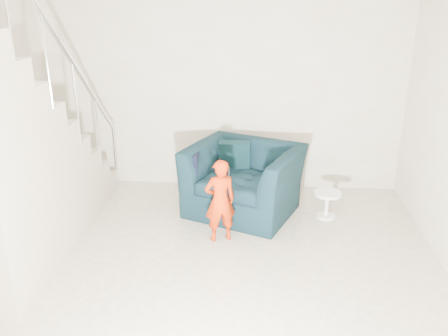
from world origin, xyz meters
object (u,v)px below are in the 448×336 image
(toddler, at_px, (220,201))
(side_table, at_px, (327,200))
(staircase, at_px, (8,176))
(armchair, at_px, (244,180))

(toddler, distance_m, side_table, 1.48)
(toddler, bearing_deg, side_table, -172.58)
(toddler, distance_m, staircase, 2.23)
(side_table, relative_size, staircase, 0.10)
(armchair, height_order, toddler, toddler)
(armchair, bearing_deg, toddler, -84.57)
(armchair, bearing_deg, side_table, 16.00)
(armchair, distance_m, side_table, 1.08)
(armchair, relative_size, toddler, 1.36)
(armchair, height_order, side_table, armchair)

